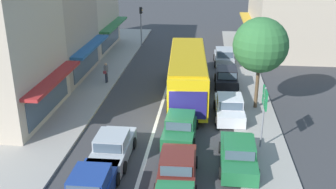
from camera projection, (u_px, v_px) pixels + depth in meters
ground_plane at (155, 128)px, 24.01m from camera, size 140.00×140.00×0.00m
lane_centre_line at (162, 103)px, 27.71m from camera, size 0.20×28.00×0.01m
sidewalk_left at (78, 89)px, 30.19m from camera, size 5.20×44.00×0.14m
kerb_right at (249, 95)px, 28.96m from camera, size 2.80×44.00×0.12m
shopfront_mid_block at (45, 33)px, 31.93m from camera, size 7.66×8.28×7.48m
shopfront_far_end at (79, 11)px, 40.09m from camera, size 7.36×8.90×8.05m
building_right_far at (292, 9)px, 40.33m from camera, size 8.69×12.70×8.32m
city_bus at (188, 72)px, 28.24m from camera, size 3.18×10.98×3.23m
sedan_behind_bus_near at (180, 127)px, 22.61m from camera, size 2.03×4.27×1.47m
sedan_adjacent_lane_trail at (113, 148)px, 20.34m from camera, size 1.92×4.21×1.47m
sedan_adjacent_lane_lead at (177, 169)px, 18.44m from camera, size 1.97×4.24×1.47m
sedan_queue_far_back at (91, 188)px, 17.04m from camera, size 1.92×4.21×1.47m
parked_sedan_kerb_front at (238, 155)px, 19.69m from camera, size 1.94×4.22×1.47m
parked_sedan_kerb_second at (229, 108)px, 25.27m from camera, size 2.00×4.25×1.47m
parked_hatchback_kerb_third at (227, 78)px, 30.69m from camera, size 1.83×3.71×1.54m
parked_hatchback_kerb_rear at (224, 57)px, 36.20m from camera, size 1.92×3.76×1.54m
traffic_light_downstreet at (141, 20)px, 41.91m from camera, size 0.32×0.24×4.20m
directional_road_sign at (264, 103)px, 20.61m from camera, size 0.10×1.40×3.60m
street_tree_right at (261, 45)px, 25.18m from camera, size 3.57×3.57×6.23m
pedestrian_with_handbag_near at (106, 71)px, 31.02m from camera, size 0.29×0.66×1.63m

